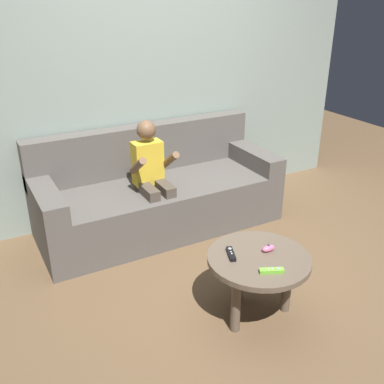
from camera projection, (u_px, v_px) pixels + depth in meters
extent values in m
plane|color=brown|center=(250.00, 288.00, 3.11)|extent=(8.21, 8.21, 0.00)
cube|color=gray|center=(153.00, 73.00, 3.83)|extent=(4.10, 0.05, 2.50)
cube|color=#56514C|center=(160.00, 205.00, 3.83)|extent=(2.05, 0.80, 0.42)
cube|color=#56514C|center=(143.00, 148.00, 3.91)|extent=(2.05, 0.16, 0.42)
cube|color=#56514C|center=(45.00, 197.00, 3.30)|extent=(0.18, 0.80, 0.15)
cube|color=#56514C|center=(251.00, 156.00, 4.12)|extent=(0.18, 0.80, 0.15)
cylinder|color=#4C4238|center=(157.00, 226.00, 3.49)|extent=(0.08, 0.08, 0.42)
cylinder|color=#4C4238|center=(172.00, 222.00, 3.55)|extent=(0.08, 0.08, 0.42)
cube|color=#4C4238|center=(148.00, 191.00, 3.50)|extent=(0.09, 0.29, 0.09)
cube|color=#4C4238|center=(164.00, 188.00, 3.56)|extent=(0.09, 0.29, 0.09)
cube|color=gold|center=(148.00, 163.00, 3.57)|extent=(0.23, 0.14, 0.36)
cylinder|color=brown|center=(138.00, 166.00, 3.39)|extent=(0.06, 0.26, 0.20)
cylinder|color=brown|center=(170.00, 160.00, 3.51)|extent=(0.06, 0.26, 0.20)
sphere|color=brown|center=(146.00, 130.00, 3.46)|extent=(0.15, 0.15, 0.15)
cylinder|color=brown|center=(259.00, 259.00, 2.69)|extent=(0.63, 0.63, 0.04)
cylinder|color=brown|center=(236.00, 303.00, 2.65)|extent=(0.06, 0.06, 0.40)
cylinder|color=brown|center=(287.00, 284.00, 2.82)|extent=(0.06, 0.06, 0.40)
cylinder|color=brown|center=(239.00, 272.00, 2.93)|extent=(0.06, 0.06, 0.40)
cube|color=black|center=(231.00, 254.00, 2.69)|extent=(0.09, 0.14, 0.02)
cylinder|color=#99999E|center=(230.00, 249.00, 2.71)|extent=(0.02, 0.02, 0.00)
cylinder|color=silver|center=(231.00, 252.00, 2.68)|extent=(0.01, 0.01, 0.00)
cylinder|color=silver|center=(232.00, 254.00, 2.66)|extent=(0.01, 0.01, 0.00)
ellipsoid|color=pink|center=(268.00, 248.00, 2.73)|extent=(0.09, 0.04, 0.04)
cylinder|color=#4C4C51|center=(269.00, 245.00, 2.72)|extent=(0.02, 0.02, 0.01)
cube|color=#72C638|center=(272.00, 271.00, 2.53)|extent=(0.14, 0.09, 0.02)
cylinder|color=#99999E|center=(278.00, 268.00, 2.52)|extent=(0.02, 0.02, 0.00)
cylinder|color=silver|center=(272.00, 269.00, 2.52)|extent=(0.01, 0.01, 0.00)
cylinder|color=silver|center=(269.00, 269.00, 2.52)|extent=(0.01, 0.01, 0.00)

